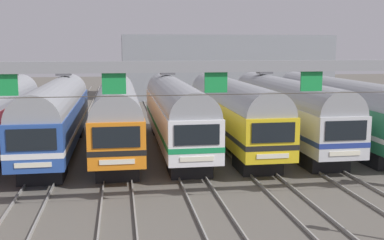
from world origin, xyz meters
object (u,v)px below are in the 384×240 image
(commuter_train_silver, at_px, (285,108))
(commuter_train_green, at_px, (338,107))
(commuter_train_orange, at_px, (117,112))
(commuter_train_yellow, at_px, (231,109))
(commuter_train_white, at_px, (175,111))
(catenary_gantry, at_px, (216,88))
(commuter_train_blue, at_px, (57,113))

(commuter_train_silver, bearing_deg, commuter_train_green, -0.06)
(commuter_train_orange, xyz_separation_m, commuter_train_yellow, (7.86, -0.00, -0.00))
(commuter_train_orange, relative_size, commuter_train_white, 1.00)
(commuter_train_orange, bearing_deg, catenary_gantry, -73.77)
(catenary_gantry, bearing_deg, commuter_train_white, 90.00)
(commuter_train_white, distance_m, catenary_gantry, 13.77)
(commuter_train_yellow, xyz_separation_m, commuter_train_silver, (3.93, 0.00, 0.00))
(catenary_gantry, bearing_deg, commuter_train_silver, 59.79)
(commuter_train_blue, xyz_separation_m, commuter_train_white, (7.86, 0.00, 0.00))
(commuter_train_blue, height_order, commuter_train_white, same)
(commuter_train_orange, bearing_deg, commuter_train_yellow, -0.03)
(commuter_train_green, bearing_deg, commuter_train_silver, 179.94)
(commuter_train_white, bearing_deg, commuter_train_blue, 180.00)
(commuter_train_white, height_order, catenary_gantry, catenary_gantry)
(commuter_train_white, bearing_deg, commuter_train_green, -0.02)
(commuter_train_white, relative_size, commuter_train_yellow, 1.00)
(commuter_train_silver, distance_m, catenary_gantry, 15.86)
(commuter_train_orange, distance_m, commuter_train_yellow, 7.86)
(commuter_train_orange, xyz_separation_m, commuter_train_silver, (11.79, 0.00, 0.00))
(commuter_train_silver, xyz_separation_m, commuter_train_green, (3.93, -0.00, -0.00))
(commuter_train_orange, distance_m, commuter_train_white, 3.93)
(catenary_gantry, bearing_deg, commuter_train_blue, 120.21)
(commuter_train_blue, bearing_deg, commuter_train_white, 0.00)
(commuter_train_yellow, height_order, commuter_train_green, same)
(commuter_train_white, bearing_deg, commuter_train_yellow, -0.06)
(commuter_train_yellow, relative_size, commuter_train_green, 1.00)
(commuter_train_orange, relative_size, commuter_train_yellow, 1.00)
(commuter_train_orange, bearing_deg, commuter_train_white, 0.00)
(commuter_train_white, xyz_separation_m, commuter_train_yellow, (3.93, -0.00, -0.00))
(commuter_train_silver, height_order, catenary_gantry, catenary_gantry)
(commuter_train_silver, bearing_deg, commuter_train_orange, 180.00)
(commuter_train_orange, distance_m, commuter_train_green, 15.72)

